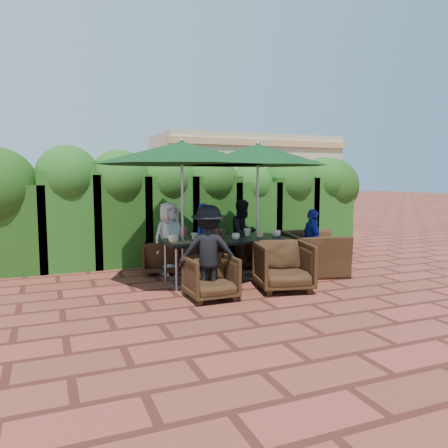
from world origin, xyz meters
name	(u,v)px	position (x,y,z in m)	size (l,w,h in m)	color
ground	(230,282)	(0.00, 0.00, 0.00)	(80.00, 80.00, 0.00)	brown
dining_table	(226,243)	(-0.02, 0.16, 0.67)	(2.20, 0.90, 0.75)	black
umbrella_left	(182,153)	(-0.82, 0.13, 2.21)	(2.86, 2.86, 2.46)	gray
umbrella_right	(258,155)	(0.61, 0.19, 2.21)	(2.50, 2.50, 2.46)	gray
chair_far_left	(161,255)	(-0.94, 1.17, 0.34)	(0.67, 0.63, 0.69)	black
chair_far_mid	(202,253)	(-0.13, 1.11, 0.35)	(0.69, 0.64, 0.71)	black
chair_far_right	(252,248)	(0.93, 1.08, 0.38)	(0.73, 0.68, 0.75)	black
chair_near_left	(211,275)	(-0.68, -0.85, 0.36)	(0.70, 0.66, 0.72)	black
chair_near_right	(284,264)	(0.59, -0.81, 0.43)	(0.84, 0.79, 0.87)	black
chair_end_right	(314,246)	(1.76, 0.07, 0.52)	(1.19, 0.77, 1.04)	black
adult_far_left	(169,238)	(-0.80, 1.06, 0.68)	(0.67, 0.40, 1.36)	silver
adult_far_mid	(205,238)	(-0.09, 1.04, 0.66)	(0.47, 0.39, 1.32)	#1D2AA1
adult_far_right	(243,233)	(0.79, 1.17, 0.68)	(0.66, 0.40, 1.37)	black
adult_near_left	(209,251)	(-0.67, -0.72, 0.70)	(0.90, 0.41, 1.41)	black
adult_end_right	(312,241)	(1.72, 0.09, 0.61)	(0.72, 0.36, 1.23)	#1D2AA1
child_left	(185,249)	(-0.47, 1.14, 0.44)	(0.31, 0.26, 0.87)	#DD4E68
child_right	(223,248)	(0.39, 1.30, 0.39)	(0.28, 0.23, 0.78)	#774596
pedestrian_a	(230,214)	(1.78, 4.17, 0.82)	(1.53, 0.55, 1.64)	#258123
pedestrian_b	(257,214)	(2.70, 4.40, 0.78)	(0.75, 0.46, 1.56)	#DD4E68
pedestrian_c	(287,211)	(3.65, 4.29, 0.83)	(1.06, 0.49, 1.66)	gray
cup_a	(173,239)	(-1.01, 0.04, 0.82)	(0.18, 0.18, 0.14)	beige
cup_b	(195,236)	(-0.57, 0.24, 0.81)	(0.12, 0.12, 0.12)	beige
cup_c	(236,236)	(0.09, -0.02, 0.81)	(0.14, 0.14, 0.11)	beige
cup_d	(247,232)	(0.49, 0.36, 0.82)	(0.14, 0.14, 0.13)	beige
cup_e	(276,234)	(0.90, 0.01, 0.81)	(0.16, 0.16, 0.13)	beige
ketchup_bottle	(217,234)	(-0.19, 0.17, 0.83)	(0.04, 0.04, 0.17)	#B20C0A
sauce_bottle	(223,233)	(-0.03, 0.29, 0.83)	(0.04, 0.04, 0.17)	#4C230C
serving_tray	(181,242)	(-0.89, -0.01, 0.76)	(0.35, 0.25, 0.02)	#956E48
number_block_left	(214,237)	(-0.25, 0.13, 0.80)	(0.12, 0.06, 0.10)	tan
number_block_right	(259,234)	(0.63, 0.14, 0.80)	(0.12, 0.06, 0.10)	tan
hedge_wall	(185,200)	(-0.08, 2.32, 1.34)	(9.10, 1.60, 2.45)	#16360E
building	(244,184)	(3.50, 6.99, 1.61)	(6.20, 3.08, 3.20)	#C1B68F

